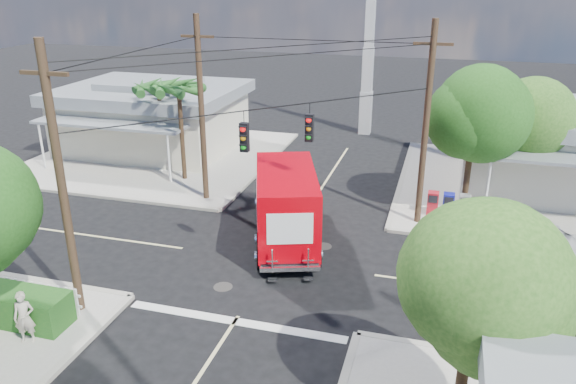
% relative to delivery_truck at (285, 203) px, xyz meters
% --- Properties ---
extents(ground, '(120.00, 120.00, 0.00)m').
position_rel_delivery_truck_xyz_m(ground, '(0.14, -2.09, -1.67)').
color(ground, black).
rests_on(ground, ground).
extents(sidewalk_ne, '(14.12, 14.12, 0.14)m').
position_rel_delivery_truck_xyz_m(sidewalk_ne, '(11.01, 8.79, -1.60)').
color(sidewalk_ne, '#A09A90').
rests_on(sidewalk_ne, ground).
extents(sidewalk_nw, '(14.12, 14.12, 0.14)m').
position_rel_delivery_truck_xyz_m(sidewalk_nw, '(-10.74, 8.79, -1.60)').
color(sidewalk_nw, '#A09A90').
rests_on(sidewalk_nw, ground).
extents(road_markings, '(32.00, 32.00, 0.01)m').
position_rel_delivery_truck_xyz_m(road_markings, '(0.14, -3.56, -1.66)').
color(road_markings, beige).
rests_on(road_markings, ground).
extents(building_ne, '(11.80, 10.20, 4.50)m').
position_rel_delivery_truck_xyz_m(building_ne, '(12.64, 9.88, 0.65)').
color(building_ne, beige).
rests_on(building_ne, sidewalk_ne).
extents(building_nw, '(10.80, 10.20, 4.30)m').
position_rel_delivery_truck_xyz_m(building_nw, '(-11.86, 10.38, 0.56)').
color(building_nw, beige).
rests_on(building_nw, sidewalk_nw).
extents(radio_tower, '(0.80, 0.80, 17.00)m').
position_rel_delivery_truck_xyz_m(radio_tower, '(0.64, 17.91, 3.98)').
color(radio_tower, silver).
rests_on(radio_tower, ground).
extents(tree_ne_front, '(4.21, 4.14, 6.66)m').
position_rel_delivery_truck_xyz_m(tree_ne_front, '(7.34, 4.67, 3.10)').
color(tree_ne_front, '#422D1C').
rests_on(tree_ne_front, sidewalk_ne).
extents(tree_ne_back, '(3.77, 3.66, 5.82)m').
position_rel_delivery_truck_xyz_m(tree_ne_back, '(9.94, 6.87, 2.52)').
color(tree_ne_back, '#422D1C').
rests_on(tree_ne_back, sidewalk_ne).
extents(tree_se, '(3.67, 3.54, 5.62)m').
position_rel_delivery_truck_xyz_m(tree_se, '(7.14, -9.33, 2.38)').
color(tree_se, '#422D1C').
rests_on(tree_se, sidewalk_se).
extents(palm_nw_front, '(3.01, 3.08, 5.59)m').
position_rel_delivery_truck_xyz_m(palm_nw_front, '(-7.36, 5.41, 3.38)').
color(palm_nw_front, '#422D1C').
rests_on(palm_nw_front, sidewalk_nw).
extents(palm_nw_back, '(3.01, 3.08, 5.19)m').
position_rel_delivery_truck_xyz_m(palm_nw_back, '(-9.36, 6.91, 3.01)').
color(palm_nw_back, '#422D1C').
rests_on(palm_nw_back, sidewalk_nw).
extents(utility_poles, '(12.00, 10.68, 9.00)m').
position_rel_delivery_truck_xyz_m(utility_poles, '(-1.45, -0.48, 3.01)').
color(utility_poles, '#473321').
rests_on(utility_poles, ground).
extents(picket_fence, '(5.94, 0.06, 1.00)m').
position_rel_delivery_truck_xyz_m(picket_fence, '(-7.66, -7.69, -0.98)').
color(picket_fence, silver).
rests_on(picket_fence, sidewalk_sw).
extents(vending_boxes, '(1.90, 0.50, 1.10)m').
position_rel_delivery_truck_xyz_m(vending_boxes, '(6.64, 4.11, -0.98)').
color(vending_boxes, '#A81520').
rests_on(vending_boxes, sidewalk_ne).
extents(delivery_truck, '(4.56, 7.88, 3.28)m').
position_rel_delivery_truck_xyz_m(delivery_truck, '(0.00, 0.00, 0.00)').
color(delivery_truck, black).
rests_on(delivery_truck, ground).
extents(parked_car, '(6.23, 3.22, 1.68)m').
position_rel_delivery_truck_xyz_m(parked_car, '(10.27, 0.19, -0.83)').
color(parked_car, silver).
rests_on(parked_car, ground).
extents(pedestrian, '(0.73, 0.61, 1.71)m').
position_rel_delivery_truck_xyz_m(pedestrian, '(-5.49, -9.31, -0.67)').
color(pedestrian, '#BAAE9B').
rests_on(pedestrian, sidewalk_sw).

